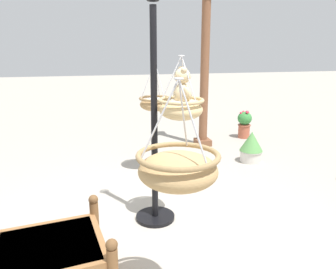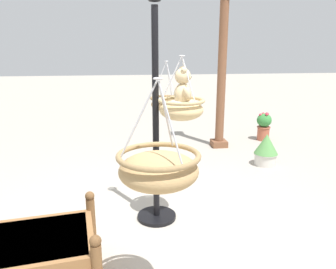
# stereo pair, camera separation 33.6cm
# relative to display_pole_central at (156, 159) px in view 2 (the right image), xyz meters

# --- Properties ---
(ground_plane) EXTENTS (40.00, 40.00, 0.00)m
(ground_plane) POSITION_rel_display_pole_central_xyz_m (0.18, 0.02, -0.72)
(ground_plane) COLOR #A8A093
(display_pole_central) EXTENTS (0.44, 0.44, 2.35)m
(display_pole_central) POSITION_rel_display_pole_central_xyz_m (0.00, 0.00, 0.00)
(display_pole_central) COLOR black
(display_pole_central) RESTS_ON ground
(hanging_basket_with_teddy) EXTENTS (0.47, 0.47, 0.65)m
(hanging_basket_with_teddy) POSITION_rel_display_pole_central_xyz_m (0.15, 0.25, 0.58)
(hanging_basket_with_teddy) COLOR tan
(teddy_bear) EXTENTS (0.28, 0.26, 0.41)m
(teddy_bear) POSITION_rel_display_pole_central_xyz_m (0.15, 0.27, 0.76)
(teddy_bear) COLOR #D1B789
(hanging_basket_left_high) EXTENTS (0.48, 0.48, 0.73)m
(hanging_basket_left_high) POSITION_rel_display_pole_central_xyz_m (-1.43, 0.29, 0.37)
(hanging_basket_left_high) COLOR #A37F51
(hanging_basket_right_low) EXTENTS (0.55, 0.55, 0.72)m
(hanging_basket_right_low) POSITION_rel_display_pole_central_xyz_m (1.38, -0.11, 0.41)
(hanging_basket_right_low) COLOR tan
(greenhouse_pillar_left) EXTENTS (0.31, 0.31, 2.99)m
(greenhouse_pillar_left) POSITION_rel_display_pole_central_xyz_m (-2.64, 1.48, 0.73)
(greenhouse_pillar_left) COLOR brown
(greenhouse_pillar_left) RESTS_ON ground
(wooden_planter_box) EXTENTS (0.96, 1.02, 0.60)m
(wooden_planter_box) POSITION_rel_display_pole_central_xyz_m (0.96, -1.02, -0.48)
(wooden_planter_box) COLOR olive
(wooden_planter_box) RESTS_ON ground
(potted_plant_fern_front) EXTENTS (0.39, 0.39, 0.53)m
(potted_plant_fern_front) POSITION_rel_display_pole_central_xyz_m (-1.52, 1.96, -0.45)
(potted_plant_fern_front) COLOR beige
(potted_plant_fern_front) RESTS_ON ground
(potted_plant_bushy_green) EXTENTS (0.30, 0.30, 0.61)m
(potted_plant_bushy_green) POSITION_rel_display_pole_central_xyz_m (-2.96, 2.53, -0.40)
(potted_plant_bushy_green) COLOR #AD563D
(potted_plant_bushy_green) RESTS_ON ground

